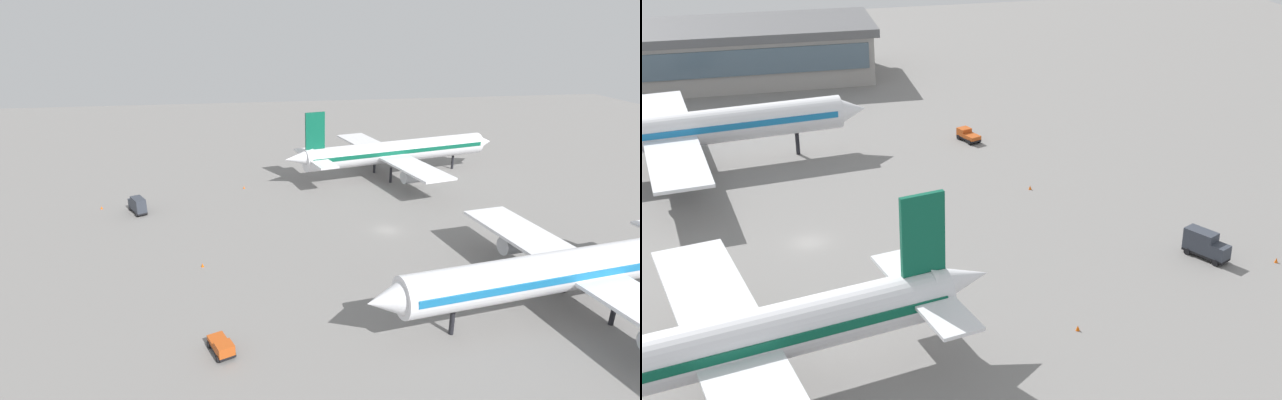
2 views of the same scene
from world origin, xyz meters
TOP-DOWN VIEW (x-y plane):
  - ground at (0.00, 0.00)m, footprint 288.00×288.00m
  - airplane_at_gate at (10.33, 31.06)m, footprint 54.40×44.30m
  - airplane_taxiing at (16.02, -29.28)m, footprint 56.13×45.39m
  - catering_truck at (-45.81, 15.43)m, footprint 4.30×5.84m
  - pushback_tractor at (-28.42, -31.43)m, footprint 3.46×4.79m
  - safety_cone_near_gate at (-25.21, 27.11)m, footprint 0.44×0.44m
  - safety_cone_mid_apron at (-31.99, -9.43)m, footprint 0.44×0.44m
  - safety_cone_far_side at (-53.49, 18.76)m, footprint 0.44×0.44m

SIDE VIEW (x-z plane):
  - ground at x=0.00m, z-range 0.00..0.00m
  - safety_cone_near_gate at x=-25.21m, z-range 0.00..0.60m
  - safety_cone_mid_apron at x=-31.99m, z-range 0.00..0.60m
  - safety_cone_far_side at x=-53.49m, z-range 0.00..0.60m
  - pushback_tractor at x=-28.42m, z-range 0.02..1.92m
  - catering_truck at x=-45.81m, z-range 0.05..3.35m
  - airplane_at_gate at x=10.33m, z-range -2.28..14.44m
  - airplane_taxiing at x=16.02m, z-range -2.33..14.77m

